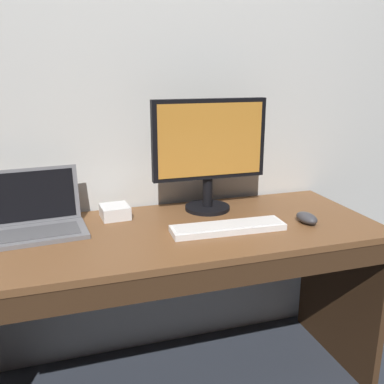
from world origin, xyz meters
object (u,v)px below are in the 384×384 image
at_px(computer_mouse, 307,218).
at_px(external_drive_box, 115,212).
at_px(laptop_space_gray, 35,219).
at_px(wired_keyboard, 228,227).
at_px(external_monitor, 209,148).

distance_m(computer_mouse, external_drive_box, 0.77).
bearing_deg(computer_mouse, external_drive_box, 153.00).
bearing_deg(laptop_space_gray, wired_keyboard, -16.46).
distance_m(wired_keyboard, computer_mouse, 0.33).
xyz_separation_m(external_monitor, external_drive_box, (-0.40, 0.03, -0.25)).
bearing_deg(wired_keyboard, laptop_space_gray, 163.54).
relative_size(laptop_space_gray, computer_mouse, 3.39).
height_order(wired_keyboard, computer_mouse, computer_mouse).
height_order(external_monitor, external_drive_box, external_monitor).
distance_m(external_monitor, computer_mouse, 0.48).
bearing_deg(external_drive_box, external_monitor, -3.96).
bearing_deg(external_monitor, external_drive_box, 176.04).
bearing_deg(external_monitor, laptop_space_gray, -176.32).
bearing_deg(external_monitor, wired_keyboard, -92.59).
relative_size(laptop_space_gray, wired_keyboard, 0.84).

